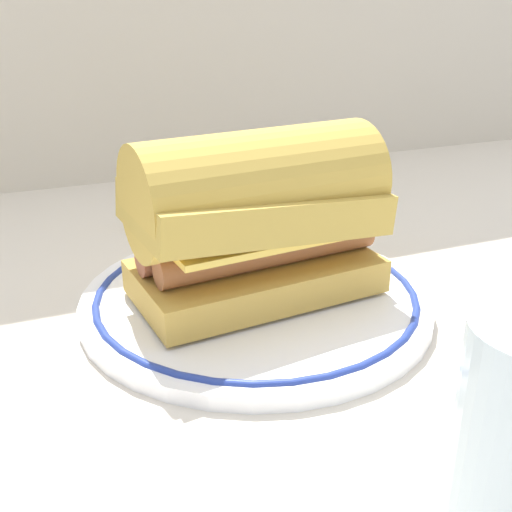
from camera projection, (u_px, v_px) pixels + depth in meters
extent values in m
plane|color=beige|center=(265.00, 309.00, 0.52)|extent=(1.50, 1.50, 0.00)
cylinder|color=white|center=(256.00, 301.00, 0.52)|extent=(0.28, 0.28, 0.01)
torus|color=navy|center=(256.00, 294.00, 0.51)|extent=(0.26, 0.26, 0.01)
cube|color=gold|center=(256.00, 276.00, 0.51)|extent=(0.20, 0.12, 0.03)
cylinder|color=#945935|center=(264.00, 252.00, 0.49)|extent=(0.18, 0.04, 0.02)
cylinder|color=brown|center=(248.00, 240.00, 0.51)|extent=(0.18, 0.04, 0.02)
cube|color=#EFC64C|center=(256.00, 228.00, 0.49)|extent=(0.16, 0.11, 0.01)
cube|color=gold|center=(256.00, 206.00, 0.48)|extent=(0.20, 0.12, 0.04)
cylinder|color=gold|center=(256.00, 187.00, 0.48)|extent=(0.19, 0.10, 0.08)
cylinder|color=white|center=(145.00, 204.00, 0.68)|extent=(0.03, 0.03, 0.05)
sphere|color=silver|center=(143.00, 174.00, 0.66)|extent=(0.03, 0.03, 0.03)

